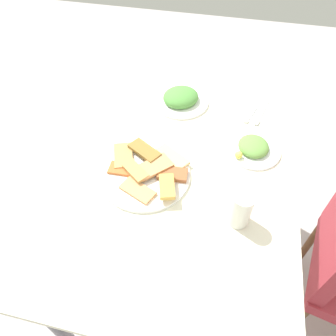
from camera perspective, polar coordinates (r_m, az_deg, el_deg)
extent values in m
plane|color=#B9B0AF|center=(1.71, 1.83, -16.76)|extent=(6.00, 6.00, 0.00)
cube|color=silver|center=(1.10, 2.72, -1.20)|extent=(1.11, 0.77, 0.02)
cylinder|color=#484650|center=(1.76, -5.04, 5.08)|extent=(0.04, 0.04, 0.70)
cylinder|color=#484650|center=(1.30, -18.79, -26.03)|extent=(0.04, 0.04, 0.70)
cylinder|color=#484650|center=(1.72, 16.30, 1.51)|extent=(0.04, 0.04, 0.70)
cylinder|color=brown|center=(1.51, 21.70, -24.56)|extent=(0.03, 0.03, 0.38)
cylinder|color=brown|center=(1.68, 23.93, -12.60)|extent=(0.03, 0.03, 0.38)
cylinder|color=white|center=(1.08, -4.17, -1.22)|extent=(0.31, 0.31, 0.01)
cube|color=#9B5832|center=(1.06, 0.81, -1.08)|extent=(0.06, 0.10, 0.02)
cube|color=tan|center=(1.07, -2.55, 0.25)|extent=(0.14, 0.13, 0.01)
cube|color=tan|center=(1.03, -5.51, -4.05)|extent=(0.10, 0.13, 0.01)
cube|color=gold|center=(1.01, -0.19, -3.37)|extent=(0.10, 0.07, 0.02)
cube|color=olive|center=(1.12, -4.28, 3.17)|extent=(0.11, 0.13, 0.01)
cube|color=#C96630|center=(1.09, -8.25, -0.14)|extent=(0.06, 0.09, 0.01)
cube|color=#EBC283|center=(1.11, 0.58, 1.90)|extent=(0.12, 0.14, 0.01)
cube|color=tan|center=(1.06, -5.87, -0.54)|extent=(0.09, 0.10, 0.01)
cube|color=tan|center=(1.13, -8.05, 2.18)|extent=(0.13, 0.10, 0.01)
cylinder|color=white|center=(1.20, 15.04, 3.25)|extent=(0.20, 0.20, 0.01)
ellipsoid|color=#679F46|center=(1.19, 15.20, 3.83)|extent=(0.14, 0.13, 0.05)
sphere|color=#E2E054|center=(1.14, 12.67, 2.32)|extent=(0.03, 0.03, 0.03)
cylinder|color=white|center=(1.38, 2.30, 11.94)|extent=(0.24, 0.24, 0.01)
ellipsoid|color=#529540|center=(1.37, 2.33, 12.68)|extent=(0.21, 0.21, 0.06)
sphere|color=#DEDD4A|center=(1.34, 0.56, 11.50)|extent=(0.03, 0.03, 0.03)
cylinder|color=silver|center=(0.95, 12.99, -7.28)|extent=(0.09, 0.09, 0.12)
cylinder|color=silver|center=(0.83, 17.43, -26.77)|extent=(0.07, 0.07, 0.12)
cube|color=white|center=(1.38, 15.91, 9.75)|extent=(0.16, 0.16, 0.00)
cube|color=silver|center=(1.38, 15.20, 10.02)|extent=(0.17, 0.07, 0.00)
cube|color=silver|center=(1.38, 16.69, 9.74)|extent=(0.18, 0.06, 0.00)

